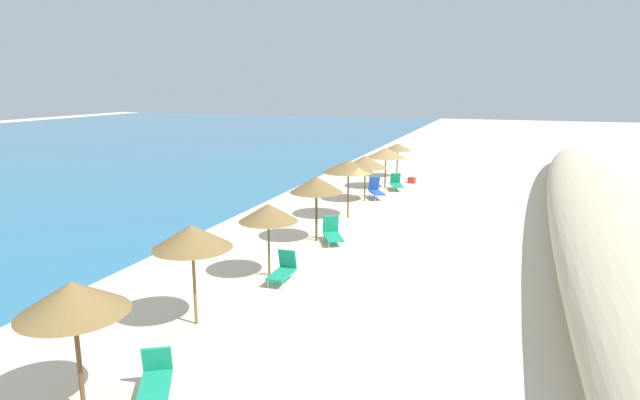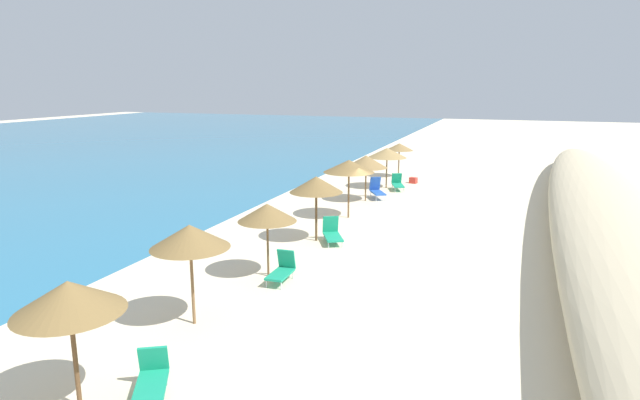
% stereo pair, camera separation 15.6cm
% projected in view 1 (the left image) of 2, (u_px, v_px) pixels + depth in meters
% --- Properties ---
extents(ground_plane, '(160.00, 160.00, 0.00)m').
position_uv_depth(ground_plane, '(377.00, 229.00, 23.87)').
color(ground_plane, beige).
extents(dune_ridge, '(53.68, 6.28, 1.99)m').
position_uv_depth(dune_ridge, '(619.00, 233.00, 19.55)').
color(dune_ridge, beige).
rests_on(dune_ridge, ground_plane).
extents(beach_umbrella_0, '(2.12, 2.12, 2.68)m').
position_uv_depth(beach_umbrella_0, '(72.00, 298.00, 10.17)').
color(beach_umbrella_0, brown).
rests_on(beach_umbrella_0, ground_plane).
extents(beach_umbrella_1, '(2.10, 2.10, 2.77)m').
position_uv_depth(beach_umbrella_1, '(192.00, 237.00, 13.90)').
color(beach_umbrella_1, brown).
rests_on(beach_umbrella_1, ground_plane).
extents(beach_umbrella_2, '(1.96, 1.96, 2.51)m').
position_uv_depth(beach_umbrella_2, '(268.00, 213.00, 17.53)').
color(beach_umbrella_2, brown).
rests_on(beach_umbrella_2, ground_plane).
extents(beach_umbrella_3, '(2.18, 2.18, 2.70)m').
position_uv_depth(beach_umbrella_3, '(316.00, 185.00, 21.58)').
color(beach_umbrella_3, brown).
rests_on(beach_umbrella_3, ground_plane).
extents(beach_umbrella_4, '(2.45, 2.45, 2.82)m').
position_uv_depth(beach_umbrella_4, '(348.00, 166.00, 25.36)').
color(beach_umbrella_4, brown).
rests_on(beach_umbrella_4, ground_plane).
extents(beach_umbrella_5, '(2.32, 2.32, 2.53)m').
position_uv_depth(beach_umbrella_5, '(365.00, 162.00, 29.15)').
color(beach_umbrella_5, brown).
rests_on(beach_umbrella_5, ground_plane).
extents(beach_umbrella_6, '(2.40, 2.40, 2.51)m').
position_uv_depth(beach_umbrella_6, '(386.00, 153.00, 32.82)').
color(beach_umbrella_6, brown).
rests_on(beach_umbrella_6, ground_plane).
extents(beach_umbrella_7, '(1.92, 1.92, 2.35)m').
position_uv_depth(beach_umbrella_7, '(398.00, 147.00, 36.78)').
color(beach_umbrella_7, brown).
rests_on(beach_umbrella_7, ground_plane).
extents(lounge_chair_0, '(1.55, 1.24, 1.00)m').
position_uv_depth(lounge_chair_0, '(332.00, 233.00, 21.79)').
color(lounge_chair_0, '#199972').
rests_on(lounge_chair_0, ground_plane).
extents(lounge_chair_1, '(1.57, 1.08, 0.97)m').
position_uv_depth(lounge_chair_1, '(396.00, 183.00, 32.59)').
color(lounge_chair_1, '#199972').
rests_on(lounge_chair_1, ground_plane).
extents(lounge_chair_2, '(1.42, 1.17, 0.93)m').
position_uv_depth(lounge_chair_2, '(155.00, 379.00, 10.99)').
color(lounge_chair_2, '#199972').
rests_on(lounge_chair_2, ground_plane).
extents(lounge_chair_3, '(1.59, 1.26, 1.18)m').
position_uv_depth(lounge_chair_3, '(376.00, 190.00, 30.17)').
color(lounge_chair_3, blue).
rests_on(lounge_chair_3, ground_plane).
extents(lounge_chair_4, '(1.29, 0.62, 0.98)m').
position_uv_depth(lounge_chair_4, '(283.00, 269.00, 17.44)').
color(lounge_chair_4, '#199972').
rests_on(lounge_chair_4, ground_plane).
extents(cooler_box, '(0.45, 0.55, 0.38)m').
position_uv_depth(cooler_box, '(412.00, 180.00, 34.84)').
color(cooler_box, red).
rests_on(cooler_box, ground_plane).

